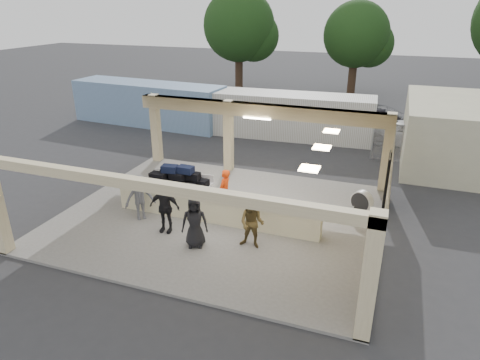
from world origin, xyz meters
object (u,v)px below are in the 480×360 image
at_px(drum_fan, 362,202).
at_px(container_white, 272,114).
at_px(passenger_a, 252,223).
at_px(passenger_d, 195,222).
at_px(baggage_handler, 225,191).
at_px(passenger_c, 140,198).
at_px(passenger_b, 165,207).
at_px(car_white_a, 416,135).
at_px(luggage_cart, 175,182).
at_px(baggage_counter, 215,209).
at_px(car_dark, 386,120).
at_px(container_blue, 148,104).

bearing_deg(drum_fan, container_white, 150.29).
distance_m(passenger_a, passenger_d, 1.91).
height_order(baggage_handler, passenger_c, baggage_handler).
relative_size(passenger_b, car_white_a, 0.39).
relative_size(baggage_handler, passenger_d, 0.99).
relative_size(luggage_cart, container_white, 0.23).
xyz_separation_m(baggage_counter, car_dark, (5.47, 15.56, 0.12)).
relative_size(drum_fan, baggage_handler, 0.53).
height_order(car_white_a, car_dark, car_dark).
relative_size(baggage_counter, passenger_c, 4.58).
distance_m(baggage_handler, car_white_a, 13.75).
bearing_deg(passenger_b, container_white, 83.67).
height_order(passenger_c, car_dark, passenger_c).
height_order(baggage_handler, car_dark, baggage_handler).
relative_size(baggage_handler, car_dark, 0.43).
height_order(passenger_b, container_white, container_white).
distance_m(luggage_cart, car_dark, 16.44).
height_order(drum_fan, car_dark, car_dark).
relative_size(baggage_counter, car_dark, 1.94).
relative_size(baggage_counter, container_white, 0.67).
distance_m(baggage_handler, container_blue, 14.84).
bearing_deg(passenger_a, luggage_cart, 151.29).
height_order(passenger_c, car_white_a, passenger_c).
relative_size(drum_fan, passenger_c, 0.54).
xyz_separation_m(passenger_a, container_white, (-3.10, 13.23, 0.34)).
bearing_deg(baggage_counter, passenger_b, -136.65).
bearing_deg(passenger_d, luggage_cart, 107.91).
height_order(baggage_counter, baggage_handler, baggage_handler).
bearing_deg(passenger_b, car_white_a, 52.38).
relative_size(container_white, container_blue, 1.15).
relative_size(passenger_a, passenger_c, 1.00).
height_order(luggage_cart, passenger_b, passenger_b).
bearing_deg(container_blue, passenger_c, -56.36).
xyz_separation_m(drum_fan, baggage_handler, (-5.05, -1.72, 0.39)).
bearing_deg(luggage_cart, baggage_handler, -7.65).
distance_m(passenger_c, passenger_d, 2.99).
bearing_deg(container_blue, container_white, 5.15).
bearing_deg(container_white, passenger_b, -93.70).
xyz_separation_m(passenger_d, container_blue, (-9.98, 13.63, 0.38)).
distance_m(baggage_counter, passenger_a, 2.30).
bearing_deg(passenger_a, passenger_d, -161.22).
relative_size(passenger_c, container_white, 0.15).
bearing_deg(passenger_d, container_blue, 106.00).
bearing_deg(passenger_c, passenger_a, -50.06).
xyz_separation_m(container_white, container_blue, (-8.70, -0.20, 0.06)).
bearing_deg(car_white_a, passenger_b, 165.66).
distance_m(baggage_counter, luggage_cart, 2.47).
bearing_deg(car_dark, passenger_c, 152.83).
distance_m(car_dark, container_blue, 15.87).
bearing_deg(luggage_cart, baggage_counter, -26.86).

